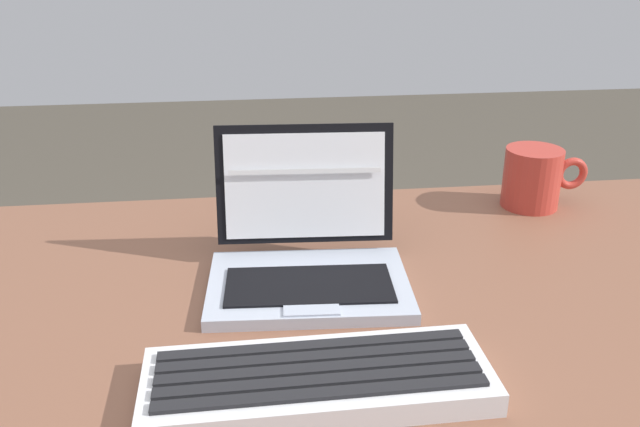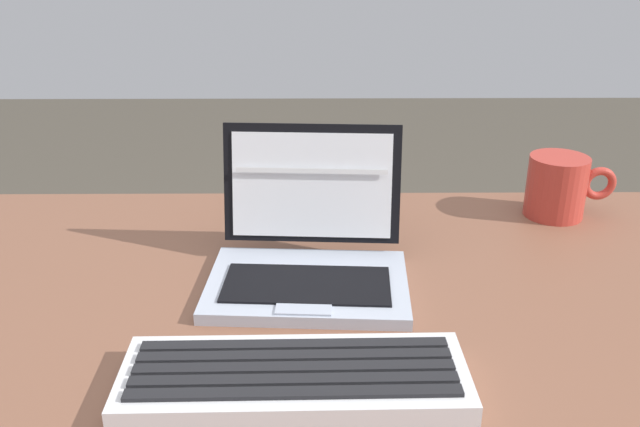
{
  "view_description": "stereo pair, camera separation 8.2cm",
  "coord_description": "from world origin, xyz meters",
  "views": [
    {
      "loc": [
        -0.05,
        -0.67,
        1.14
      ],
      "look_at": [
        0.04,
        0.08,
        0.81
      ],
      "focal_mm": 38.34,
      "sensor_mm": 36.0,
      "label": 1
    },
    {
      "loc": [
        0.03,
        -0.68,
        1.14
      ],
      "look_at": [
        0.04,
        0.08,
        0.81
      ],
      "focal_mm": 38.34,
      "sensor_mm": 36.0,
      "label": 2
    }
  ],
  "objects": [
    {
      "name": "laptop_front",
      "position": [
        0.03,
        0.1,
        0.75
      ],
      "size": [
        0.26,
        0.22,
        0.18
      ],
      "color": "#ADB6C5",
      "rests_on": "desk"
    },
    {
      "name": "coffee_mug",
      "position": [
        0.41,
        0.3,
        0.76
      ],
      "size": [
        0.14,
        0.09,
        0.1
      ],
      "color": "#B9362C",
      "rests_on": "desk"
    },
    {
      "name": "desk",
      "position": [
        0.0,
        0.0,
        0.63
      ],
      "size": [
        1.48,
        0.8,
        0.71
      ],
      "color": "brown",
      "rests_on": "ground"
    },
    {
      "name": "external_keyboard",
      "position": [
        0.01,
        -0.13,
        0.73
      ],
      "size": [
        0.34,
        0.13,
        0.03
      ],
      "color": "silver",
      "rests_on": "desk"
    }
  ]
}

